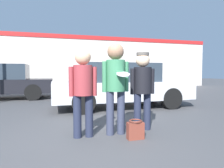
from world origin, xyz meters
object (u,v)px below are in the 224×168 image
(person_left, at_px, (83,85))
(handbag, at_px, (135,130))
(shrub, at_px, (123,79))
(person_right, at_px, (142,84))
(person_middle_with_frisbee, at_px, (116,80))
(parked_car_near, at_px, (121,85))
(parked_car_far, at_px, (3,82))

(person_left, relative_size, handbag, 4.72)
(person_left, xyz_separation_m, handbag, (0.89, -0.38, -0.80))
(person_left, bearing_deg, shrub, 66.81)
(person_right, relative_size, shrub, 1.12)
(person_middle_with_frisbee, height_order, handbag, person_middle_with_frisbee)
(handbag, bearing_deg, person_right, 53.94)
(person_right, distance_m, parked_car_near, 2.74)
(parked_car_near, bearing_deg, shrub, 70.01)
(person_left, relative_size, person_right, 1.01)
(person_middle_with_frisbee, distance_m, parked_car_far, 7.13)
(person_right, height_order, handbag, person_right)
(person_right, relative_size, handbag, 4.66)
(person_left, bearing_deg, person_middle_with_frisbee, -0.30)
(handbag, bearing_deg, parked_car_far, 118.37)
(person_left, height_order, shrub, person_left)
(person_left, xyz_separation_m, person_middle_with_frisbee, (0.63, -0.00, 0.09))
(person_middle_with_frisbee, distance_m, parked_car_near, 3.04)
(person_middle_with_frisbee, relative_size, person_right, 1.09)
(person_right, xyz_separation_m, parked_car_far, (-3.96, 6.16, -0.19))
(person_middle_with_frisbee, xyz_separation_m, shrub, (3.89, 10.55, -0.34))
(parked_car_near, height_order, handbag, parked_car_near)
(parked_car_near, bearing_deg, parked_car_far, 141.92)
(person_middle_with_frisbee, bearing_deg, person_right, 11.88)
(person_right, height_order, parked_car_far, person_right)
(person_middle_with_frisbee, bearing_deg, parked_car_near, 69.07)
(parked_car_far, bearing_deg, handbag, -61.63)
(person_right, height_order, shrub, person_right)
(parked_car_far, relative_size, shrub, 2.93)
(person_left, distance_m, parked_car_near, 3.31)
(person_middle_with_frisbee, xyz_separation_m, handbag, (0.26, -0.37, -0.90))
(person_right, bearing_deg, parked_car_far, 122.77)
(person_left, height_order, parked_car_far, person_left)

